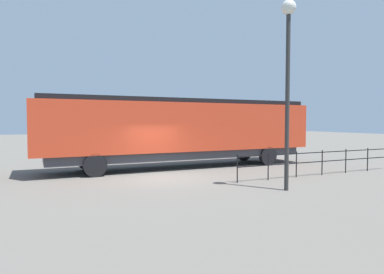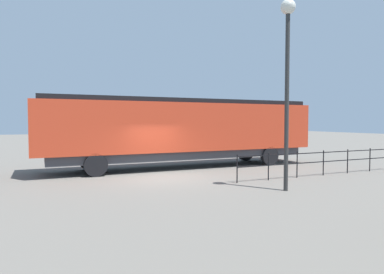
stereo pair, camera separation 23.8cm
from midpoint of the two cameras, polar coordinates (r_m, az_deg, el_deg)
The scene contains 4 objects.
ground_plane at distance 15.53m, azimuth -4.25°, elevation -7.00°, with size 120.00×120.00×0.00m, color #666059.
locomotive at distance 19.16m, azimuth 0.21°, elevation 1.39°, with size 2.87×15.69×3.84m.
lamp_post at distance 13.26m, azimuth 16.41°, elevation 13.12°, with size 0.55×0.55×7.08m.
platform_fence at distance 17.42m, azimuth 21.79°, elevation -3.55°, with size 0.05×9.77×1.21m.
Camera 2 is at (14.43, -5.14, 2.61)m, focal length 31.40 mm.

